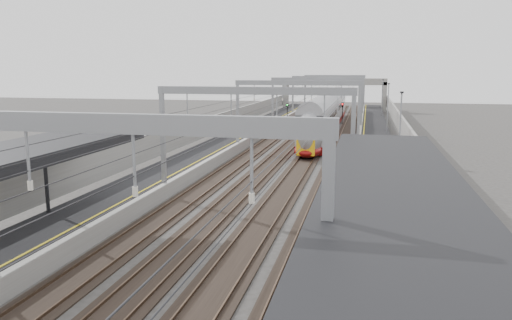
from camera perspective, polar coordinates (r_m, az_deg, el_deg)
The scene contains 13 objects.
platform_left at distance 56.86m, azimuth -2.98°, elevation 2.00°, with size 4.00×120.00×1.00m, color black.
platform_right at distance 54.82m, azimuth 13.36°, elevation 1.42°, with size 4.00×120.00×1.00m, color black.
tracks at distance 55.34m, azimuth 5.03°, elevation 1.27°, with size 11.40×140.00×0.20m.
overhead_line at distance 61.29m, azimuth 5.95°, elevation 7.85°, with size 13.00×140.00×6.60m.
canopy_right at distance 12.74m, azimuth 16.31°, elevation -6.42°, with size 4.40×30.00×4.24m.
overbridge at distance 109.49m, azimuth 8.93°, elevation 8.38°, with size 22.00×2.20×6.90m.
wall_left at distance 57.65m, azimuth -6.06°, elevation 3.17°, with size 0.30×120.00×3.20m, color gray.
wall_right at distance 54.82m, azimuth 16.75°, elevation 2.43°, with size 0.30×120.00×3.20m, color gray.
train at distance 71.31m, azimuth 8.03°, elevation 4.94°, with size 2.82×51.36×4.45m.
bench at distance 17.33m, azimuth 12.21°, elevation -14.19°, with size 0.91×1.82×0.91m.
signal_green at distance 79.13m, azimuth 3.59°, elevation 5.71°, with size 0.32×0.32×3.48m.
signal_red_near at distance 82.16m, azimuth 9.85°, elevation 5.75°, with size 0.32×0.32×3.48m.
signal_red_far at distance 75.64m, azimuth 11.28°, elevation 5.33°, with size 0.32×0.32×3.48m.
Camera 1 is at (7.10, -9.21, 8.65)m, focal length 35.00 mm.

